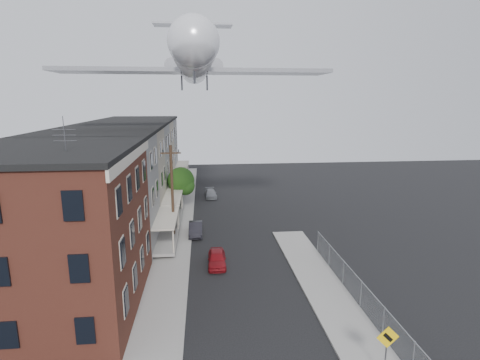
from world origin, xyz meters
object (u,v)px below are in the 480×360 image
Objects in this scene: warning_sign at (387,344)px; street_tree at (182,182)px; utility_pole at (172,192)px; car_mid at (196,229)px; car_near at (217,258)px; car_far at (211,194)px; airplane at (194,61)px.

warning_sign is 0.54× the size of street_tree.
car_mid is at bearing 34.39° from utility_pole.
street_tree is 16.36m from car_near.
utility_pole reaches higher than car_far.
street_tree reaches higher than car_near.
car_near reaches higher than car_far.
utility_pole is 16.56m from car_far.
utility_pole is at bearing 124.37° from car_near.
street_tree is at bearing 107.29° from airplane.
utility_pole is 2.42× the size of car_mid.
car_mid is 14.32m from car_far.
car_mid is at bearing 114.28° from warning_sign.
airplane reaches higher than utility_pole.
car_far is at bearing 76.29° from utility_pole.
airplane is at bearing -101.30° from car_far.
car_mid is at bearing -100.69° from car_far.
car_mid is (2.00, 1.37, -4.06)m from utility_pole.
warning_sign is at bearing -69.42° from street_tree.
street_tree is at bearing -125.04° from car_far.
street_tree is at bearing 110.58° from warning_sign.
airplane is at bearing 60.75° from utility_pole.
car_near is 0.95× the size of car_mid.
airplane is (0.20, 2.55, 15.95)m from car_mid.
airplane is (-9.00, 22.95, 14.68)m from warning_sign.
car_near is 0.97× the size of car_far.
car_near is at bearing 119.24° from warning_sign.
utility_pole is at bearing 120.48° from warning_sign.
car_far is (-0.00, 21.38, -0.07)m from car_near.
airplane is at bearing -72.71° from street_tree.
street_tree reaches higher than warning_sign.
car_far is at bearing 91.16° from car_near.
warning_sign is 30.96m from street_tree.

